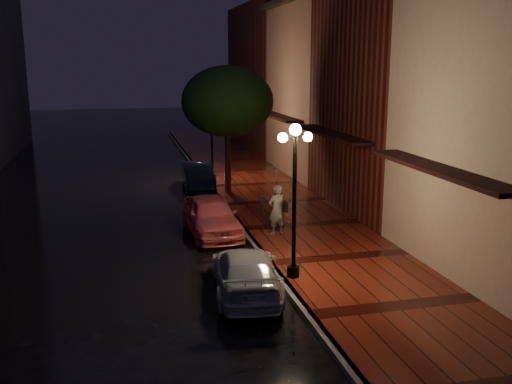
{
  "coord_description": "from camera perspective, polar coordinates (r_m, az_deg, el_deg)",
  "views": [
    {
      "loc": [
        -4.24,
        -19.49,
        6.05
      ],
      "look_at": [
        0.57,
        0.37,
        1.4
      ],
      "focal_mm": 40.0,
      "sensor_mm": 36.0,
      "label": 1
    }
  ],
  "objects": [
    {
      "name": "silver_car",
      "position": [
        15.33,
        -1.0,
        -7.96
      ],
      "size": [
        2.22,
        4.36,
        1.21
      ],
      "primitive_type": "imported",
      "rotation": [
        0.0,
        0.0,
        3.01
      ],
      "color": "#B7B6BE",
      "rests_on": "ground"
    },
    {
      "name": "storefront_far",
      "position": [
        31.59,
        7.36,
        9.91
      ],
      "size": [
        5.0,
        8.0,
        9.0
      ],
      "primitive_type": "cube",
      "color": "#8C5951",
      "rests_on": "ground"
    },
    {
      "name": "curb",
      "position": [
        20.82,
        -1.28,
        -3.86
      ],
      "size": [
        0.25,
        60.0,
        0.15
      ],
      "primitive_type": "cube",
      "color": "#595451",
      "rests_on": "ground"
    },
    {
      "name": "storefront_mid",
      "position": [
        24.25,
        14.28,
        11.14
      ],
      "size": [
        5.0,
        8.0,
        11.0
      ],
      "primitive_type": "cube",
      "color": "#511914",
      "rests_on": "ground"
    },
    {
      "name": "streetlamp_near",
      "position": [
        15.58,
        3.87,
        0.01
      ],
      "size": [
        0.96,
        0.36,
        4.31
      ],
      "color": "black",
      "rests_on": "sidewalk"
    },
    {
      "name": "streetlamp_far",
      "position": [
        29.06,
        -4.45,
        5.97
      ],
      "size": [
        0.96,
        0.36,
        4.31
      ],
      "color": "black",
      "rests_on": "sidewalk"
    },
    {
      "name": "woman_with_umbrella",
      "position": [
        19.75,
        2.1,
        0.32
      ],
      "size": [
        1.02,
        1.04,
        2.46
      ],
      "rotation": [
        0.0,
        0.0,
        3.45
      ],
      "color": "silver",
      "rests_on": "sidewalk"
    },
    {
      "name": "navy_car",
      "position": [
        27.81,
        -5.83,
        1.56
      ],
      "size": [
        1.56,
        4.02,
        1.3
      ],
      "primitive_type": "imported",
      "rotation": [
        0.0,
        0.0,
        -0.05
      ],
      "color": "black",
      "rests_on": "ground"
    },
    {
      "name": "pink_car",
      "position": [
        20.44,
        -4.51,
        -2.38
      ],
      "size": [
        1.93,
        4.23,
        1.41
      ],
      "primitive_type": "imported",
      "rotation": [
        0.0,
        0.0,
        0.07
      ],
      "color": "#EC616C",
      "rests_on": "ground"
    },
    {
      "name": "street_tree",
      "position": [
        26.0,
        -2.86,
        8.83
      ],
      "size": [
        4.16,
        4.16,
        5.8
      ],
      "color": "black",
      "rests_on": "sidewalk"
    },
    {
      "name": "sidewalk",
      "position": [
        21.39,
        4.63,
        -3.44
      ],
      "size": [
        4.5,
        60.0,
        0.15
      ],
      "primitive_type": "cube",
      "color": "#4B150D",
      "rests_on": "ground"
    },
    {
      "name": "ground",
      "position": [
        20.84,
        -1.28,
        -4.06
      ],
      "size": [
        120.0,
        120.0,
        0.0
      ],
      "primitive_type": "plane",
      "color": "black",
      "rests_on": "ground"
    },
    {
      "name": "parking_meter",
      "position": [
        19.9,
        0.7,
        -1.93
      ],
      "size": [
        0.13,
        0.1,
        1.37
      ],
      "rotation": [
        0.0,
        0.0,
        -0.08
      ],
      "color": "black",
      "rests_on": "sidewalk"
    },
    {
      "name": "storefront_extra",
      "position": [
        41.07,
        2.33,
        11.34
      ],
      "size": [
        5.0,
        12.0,
        10.0
      ],
      "primitive_type": "cube",
      "color": "#511914",
      "rests_on": "ground"
    }
  ]
}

